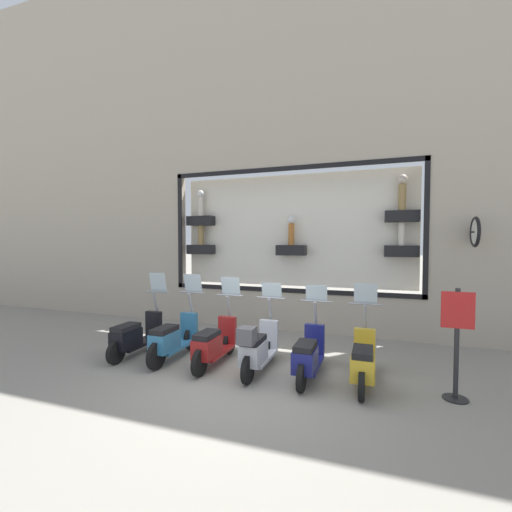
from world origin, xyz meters
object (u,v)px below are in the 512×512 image
scooter_navy_1 (308,355)px  scooter_silver_2 (257,348)px  scooter_yellow_0 (363,361)px  shop_sign_post (457,340)px  scooter_red_3 (214,344)px  scooter_black_5 (135,335)px  scooter_teal_4 (173,338)px

scooter_navy_1 → scooter_silver_2: size_ratio=1.00×
scooter_yellow_0 → shop_sign_post: (-0.07, -1.34, 0.50)m
scooter_yellow_0 → scooter_silver_2: 1.84m
scooter_red_3 → scooter_black_5: (-0.00, 1.84, -0.01)m
scooter_silver_2 → scooter_red_3: size_ratio=1.00×
scooter_navy_1 → scooter_red_3: (0.01, 1.84, 0.02)m
shop_sign_post → scooter_yellow_0: bearing=87.2°
scooter_teal_4 → shop_sign_post: size_ratio=1.06×
scooter_silver_2 → scooter_teal_4: 1.84m
scooter_yellow_0 → scooter_teal_4: (0.01, 3.68, 0.03)m
scooter_black_5 → scooter_navy_1: bearing=-90.1°
scooter_black_5 → shop_sign_post: size_ratio=1.06×
scooter_yellow_0 → scooter_teal_4: bearing=89.9°
scooter_red_3 → scooter_teal_4: size_ratio=1.00×
scooter_black_5 → scooter_silver_2: bearing=-91.3°
scooter_navy_1 → shop_sign_post: (-0.07, -2.26, 0.50)m
scooter_red_3 → shop_sign_post: shop_sign_post is taller
scooter_red_3 → scooter_silver_2: bearing=-94.1°
scooter_red_3 → scooter_black_5: 1.84m
scooter_yellow_0 → shop_sign_post: size_ratio=1.05×
scooter_teal_4 → scooter_black_5: bearing=90.3°
scooter_yellow_0 → scooter_silver_2: size_ratio=1.00×
scooter_silver_2 → scooter_black_5: scooter_black_5 is taller
scooter_red_3 → scooter_navy_1: bearing=-90.2°
scooter_yellow_0 → scooter_red_3: scooter_red_3 is taller
scooter_navy_1 → scooter_red_3: size_ratio=1.00×
scooter_navy_1 → scooter_teal_4: size_ratio=0.99×
scooter_black_5 → shop_sign_post: bearing=-90.7°
scooter_yellow_0 → scooter_navy_1: 0.92m
scooter_yellow_0 → scooter_navy_1: (-0.00, 0.92, -0.00)m
scooter_red_3 → scooter_black_5: bearing=90.0°
scooter_silver_2 → scooter_teal_4: bearing=87.8°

